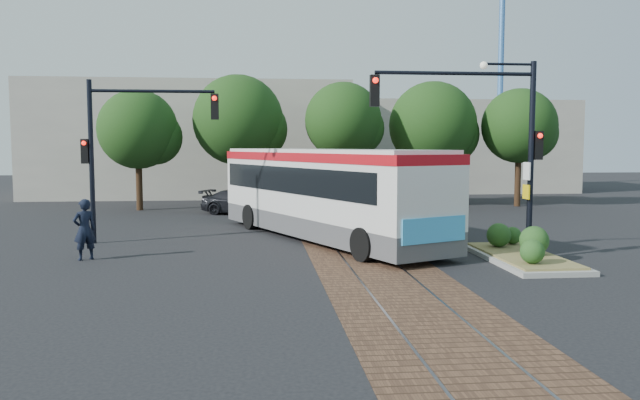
% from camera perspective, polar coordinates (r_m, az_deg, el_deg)
% --- Properties ---
extents(ground, '(120.00, 120.00, 0.00)m').
position_cam_1_polar(ground, '(20.24, 4.19, -5.29)').
color(ground, black).
rests_on(ground, ground).
extents(trackbed, '(3.60, 40.00, 0.02)m').
position_cam_1_polar(trackbed, '(24.14, 2.53, -3.59)').
color(trackbed, brown).
rests_on(trackbed, ground).
extents(tree_row, '(26.40, 5.60, 7.67)m').
position_cam_1_polar(tree_row, '(36.36, 1.58, 6.95)').
color(tree_row, '#382314').
rests_on(tree_row, ground).
extents(warehouses, '(40.00, 13.00, 8.00)m').
position_cam_1_polar(warehouses, '(48.45, -2.37, 5.24)').
color(warehouses, '#ADA899').
rests_on(warehouses, ground).
extents(crane, '(8.00, 0.50, 18.00)m').
position_cam_1_polar(crane, '(58.22, 16.21, 11.98)').
color(crane, '#3F72B2').
rests_on(crane, ground).
extents(city_bus, '(7.79, 12.95, 3.47)m').
position_cam_1_polar(city_bus, '(23.94, 0.27, 0.99)').
color(city_bus, '#4A4A4C').
rests_on(city_bus, ground).
extents(traffic_island, '(2.20, 5.20, 1.13)m').
position_cam_1_polar(traffic_island, '(20.74, 17.91, -4.35)').
color(traffic_island, gray).
rests_on(traffic_island, ground).
extents(signal_pole_main, '(5.49, 0.46, 6.00)m').
position_cam_1_polar(signal_pole_main, '(20.20, 15.60, 6.37)').
color(signal_pole_main, black).
rests_on(signal_pole_main, ground).
extents(signal_pole_left, '(4.99, 0.34, 6.00)m').
position_cam_1_polar(signal_pole_left, '(24.10, -17.61, 5.37)').
color(signal_pole_left, black).
rests_on(signal_pole_left, ground).
extents(officer, '(0.85, 0.78, 1.94)m').
position_cam_1_polar(officer, '(21.03, -20.73, -2.54)').
color(officer, black).
rests_on(officer, ground).
extents(parked_car, '(4.79, 3.40, 1.29)m').
position_cam_1_polar(parked_car, '(33.01, -7.08, -0.19)').
color(parked_car, black).
rests_on(parked_car, ground).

